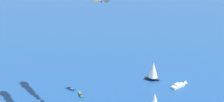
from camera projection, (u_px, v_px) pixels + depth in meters
The scene contains 4 objects.
sailboat_trailing at pixel (153, 71), 193.11m from camera, with size 7.55×9.50×12.32m.
motorboat_outer_ring_b at pixel (81, 94), 176.47m from camera, with size 3.08×6.29×1.77m.
motorboat_outer_ring_d at pixel (180, 85), 186.05m from camera, with size 10.64×3.23×3.05m.
motorboat_outer_ring_e at pixel (71, 89), 182.77m from camera, with size 3.01×6.19×1.74m.
Camera 1 is at (75.51, 111.70, 81.28)m, focal length 53.57 mm.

